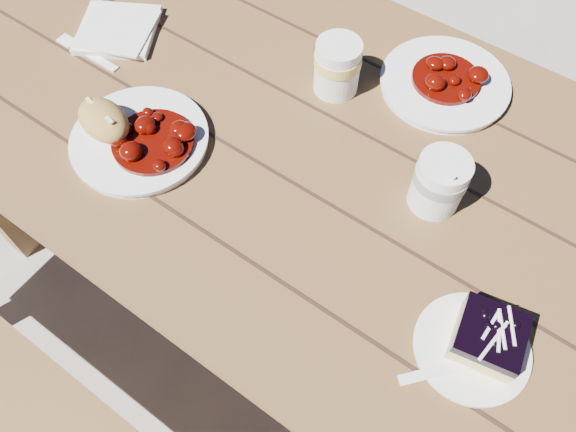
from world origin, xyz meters
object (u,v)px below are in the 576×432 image
Objects in this scene: bread_roll at (104,120)px; coffee_cup at (439,183)px; blueberry_cake at (489,337)px; second_plate at (444,84)px; picnic_table at (337,214)px; second_cup at (337,67)px; main_plate at (140,141)px; dessert_plate at (471,348)px.

coffee_cup reaches higher than bread_roll.
blueberry_cake is 0.50m from second_plate.
second_cup is (-0.11, 0.15, 0.21)m from picnic_table.
main_plate is at bearing -152.42° from picnic_table.
blueberry_cake reaches higher than main_plate.
bread_roll is 0.57m from coffee_cup.
coffee_cup reaches higher than dessert_plate.
blueberry_cake is 0.53m from second_cup.
main_plate is at bearing 19.98° from bread_roll.
dessert_plate is (0.64, -0.00, -0.00)m from main_plate.
second_plate is at bearing 112.78° from blueberry_cake.
second_plate is (0.05, 0.27, 0.17)m from picnic_table.
main_plate is 2.27× the size of coffee_cup.
second_cup reaches higher than bread_roll.
bread_roll is at bearing -178.48° from dessert_plate.
coffee_cup is at bearing -66.83° from second_plate.
blueberry_cake is at bearing -24.86° from picnic_table.
coffee_cup is at bearing 21.71° from bread_roll.
second_plate reaches higher than picnic_table.
coffee_cup is 0.44× the size of second_plate.
coffee_cup is (-0.17, 0.18, 0.02)m from blueberry_cake.
blueberry_cake is (0.65, 0.01, 0.03)m from main_plate.
picnic_table is at bearing 152.32° from dessert_plate.
blueberry_cake is at bearing -45.69° from coffee_cup.
second_plate is at bearing 35.69° from second_cup.
picnic_table is 8.47× the size of main_plate.
dessert_plate is at bearing -0.14° from main_plate.
main_plate is 1.48× the size of dessert_plate.
bread_roll is 0.71m from blueberry_cake.
picnic_table is 0.40m from dessert_plate.
coffee_cup reaches higher than picnic_table.
picnic_table is 0.27m from coffee_cup.
second_cup reaches higher than dessert_plate.
bread_roll is 0.46× the size of second_plate.
bread_roll is 1.05× the size of coffee_cup.
main_plate is 2.26× the size of blueberry_cake.
second_cup is at bearing 144.07° from dessert_plate.
main_plate is 0.07m from bread_roll.
main_plate reaches higher than dessert_plate.
blueberry_cake is (0.33, -0.15, 0.20)m from picnic_table.
blueberry_cake is (0.71, 0.03, -0.01)m from bread_roll.
main_plate and second_plate have the same top height.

